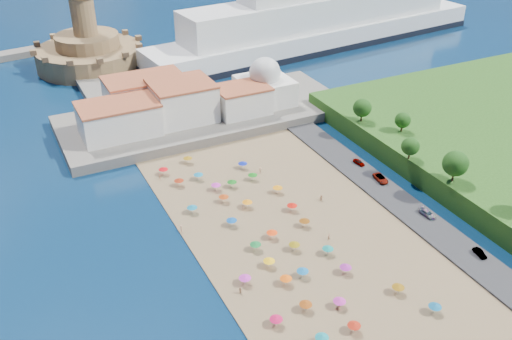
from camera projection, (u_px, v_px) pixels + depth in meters
ground at (292, 260)px, 120.49m from camera, size 700.00×700.00×0.00m
terrace at (206, 115)px, 180.13m from camera, size 90.00×36.00×3.00m
jetty at (109, 90)px, 198.93m from camera, size 18.00×70.00×2.40m
waterfront_buildings at (164, 103)px, 172.41m from camera, size 57.00×29.00×11.00m
domed_building at (265, 85)px, 182.53m from camera, size 16.00×16.00×15.00m
fortress at (88, 51)px, 219.41m from camera, size 40.00×40.00×32.40m
cruise_ship at (320, 23)px, 240.01m from camera, size 158.38×38.86×34.29m
beach_parasols at (315, 285)px, 110.59m from camera, size 31.55×115.69×2.20m
beachgoers at (275, 256)px, 119.99m from camera, size 36.52×98.41×1.87m
parked_cars at (423, 210)px, 134.36m from camera, size 3.06×74.69×1.43m
hillside_trees at (489, 180)px, 129.08m from camera, size 13.12×102.43×7.91m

